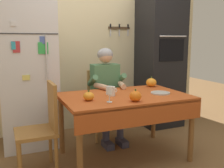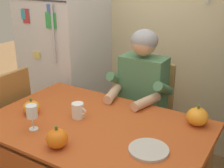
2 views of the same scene
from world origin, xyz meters
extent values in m
cube|color=beige|center=(0.05, 1.35, 1.30)|extent=(3.70, 0.10, 2.60)
cube|color=silver|center=(-0.95, 0.96, 0.90)|extent=(0.68, 0.68, 1.80)
cylinder|color=silver|center=(-0.76, 0.60, 1.15)|extent=(0.02, 0.02, 0.50)
cube|color=#333335|center=(-0.95, 0.62, 1.42)|extent=(0.67, 0.01, 0.01)
cube|color=teal|center=(-1.09, 0.61, 1.29)|extent=(0.09, 0.02, 0.09)
cube|color=#E5D666|center=(-1.00, 0.61, 0.93)|extent=(0.08, 0.01, 0.06)
cube|color=green|center=(-0.80, 0.61, 1.26)|extent=(0.11, 0.01, 0.13)
cube|color=#B73338|center=(-1.08, 0.61, 1.27)|extent=(0.08, 0.01, 0.13)
cube|color=#4C66B7|center=(-0.80, 0.61, 1.35)|extent=(0.06, 0.02, 0.09)
cylinder|color=brown|center=(-0.64, 0.49, 0.35)|extent=(0.06, 0.06, 0.70)
cube|color=#B24C1E|center=(0.00, 0.10, 0.72)|extent=(1.40, 0.90, 0.04)
cube|color=tan|center=(0.02, 0.79, 0.43)|extent=(0.40, 0.40, 0.04)
cube|color=tan|center=(0.02, 0.97, 0.69)|extent=(0.36, 0.04, 0.48)
cylinder|color=tan|center=(-0.15, 0.62, 0.21)|extent=(0.04, 0.04, 0.41)
cylinder|color=tan|center=(-0.15, 0.96, 0.21)|extent=(0.04, 0.04, 0.41)
cylinder|color=tan|center=(0.19, 0.62, 0.21)|extent=(0.04, 0.04, 0.41)
cylinder|color=tan|center=(0.19, 0.96, 0.21)|extent=(0.04, 0.04, 0.41)
cylinder|color=#38384C|center=(-0.08, 0.47, 0.23)|extent=(0.09, 0.09, 0.38)
cylinder|color=#38384C|center=(0.12, 0.47, 0.23)|extent=(0.09, 0.09, 0.38)
cube|color=#38384C|center=(-0.07, 0.63, 0.50)|extent=(0.12, 0.40, 0.11)
cube|color=#38384C|center=(0.11, 0.63, 0.50)|extent=(0.12, 0.40, 0.11)
cube|color=#4C7F56|center=(0.02, 0.75, 0.79)|extent=(0.36, 0.20, 0.48)
cylinder|color=#4C7F56|center=(-0.18, 0.68, 0.83)|extent=(0.07, 0.26, 0.18)
cylinder|color=#4C7F56|center=(0.22, 0.68, 0.83)|extent=(0.07, 0.26, 0.18)
cylinder|color=#D8A884|center=(-0.12, 0.51, 0.78)|extent=(0.13, 0.27, 0.07)
cylinder|color=#D8A884|center=(0.16, 0.51, 0.78)|extent=(0.13, 0.27, 0.07)
sphere|color=#D8A884|center=(0.02, 0.73, 1.14)|extent=(0.19, 0.19, 0.19)
ellipsoid|color=#99999E|center=(0.02, 0.74, 1.16)|extent=(0.21, 0.21, 0.17)
cube|color=#9E6B33|center=(-0.98, 0.12, 0.43)|extent=(0.40, 0.40, 0.04)
cube|color=#9E6B33|center=(-0.80, 0.12, 0.69)|extent=(0.04, 0.36, 0.48)
cylinder|color=#9E6B33|center=(-1.15, 0.29, 0.21)|extent=(0.04, 0.04, 0.41)
cylinder|color=#9E6B33|center=(-0.81, 0.29, 0.21)|extent=(0.04, 0.04, 0.41)
cylinder|color=#9E6B33|center=(-0.81, -0.05, 0.21)|extent=(0.04, 0.04, 0.41)
cylinder|color=white|center=(-0.15, 0.12, 0.79)|extent=(0.08, 0.08, 0.10)
torus|color=white|center=(-0.10, 0.12, 0.80)|extent=(0.05, 0.01, 0.05)
cylinder|color=white|center=(-0.28, -0.15, 0.74)|extent=(0.06, 0.06, 0.01)
cylinder|color=white|center=(-0.28, -0.15, 0.78)|extent=(0.01, 0.01, 0.08)
cylinder|color=white|center=(-0.28, -0.15, 0.86)|extent=(0.07, 0.07, 0.08)
ellipsoid|color=orange|center=(0.55, 0.43, 0.80)|extent=(0.14, 0.14, 0.11)
cylinder|color=#4C6023|center=(0.55, 0.43, 0.86)|extent=(0.02, 0.02, 0.02)
ellipsoid|color=orange|center=(-0.45, 0.00, 0.78)|extent=(0.11, 0.11, 0.09)
cylinder|color=#4C6023|center=(-0.45, 0.00, 0.84)|extent=(0.02, 0.02, 0.02)
ellipsoid|color=orange|center=(-0.03, -0.22, 0.79)|extent=(0.12, 0.12, 0.11)
cylinder|color=#4C6023|center=(-0.03, -0.22, 0.86)|extent=(0.02, 0.02, 0.02)
cylinder|color=#B7B2A8|center=(0.42, 0.01, 0.75)|extent=(0.22, 0.22, 0.02)
camera|label=1|loc=(-1.25, -2.49, 1.36)|focal=41.89mm
camera|label=2|loc=(0.95, -1.24, 1.65)|focal=47.00mm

